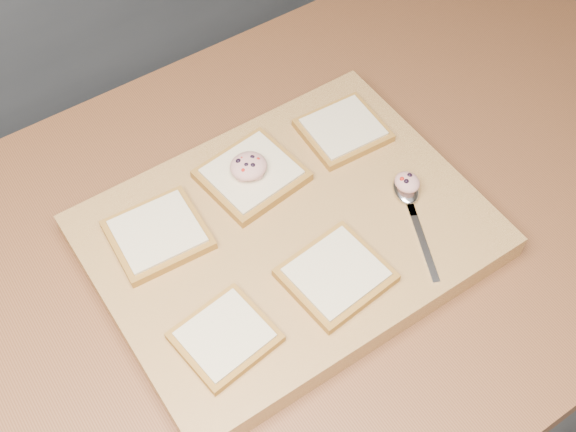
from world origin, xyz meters
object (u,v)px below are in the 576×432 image
cutting_board (288,236)px  spoon (408,197)px  bread_far_center (252,175)px  tuna_salad_dollop (249,166)px

cutting_board → spoon: (0.17, -0.05, 0.03)m
cutting_board → spoon: spoon is taller
bread_far_center → spoon: (0.16, -0.15, -0.00)m
bread_far_center → tuna_salad_dollop: bearing=171.2°
tuna_salad_dollop → spoon: tuna_salad_dollop is taller
cutting_board → bread_far_center: bread_far_center is taller
bread_far_center → tuna_salad_dollop: 0.02m
tuna_salad_dollop → spoon: bearing=-42.7°
bread_far_center → tuna_salad_dollop: tuna_salad_dollop is taller
bread_far_center → spoon: size_ratio=0.83×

